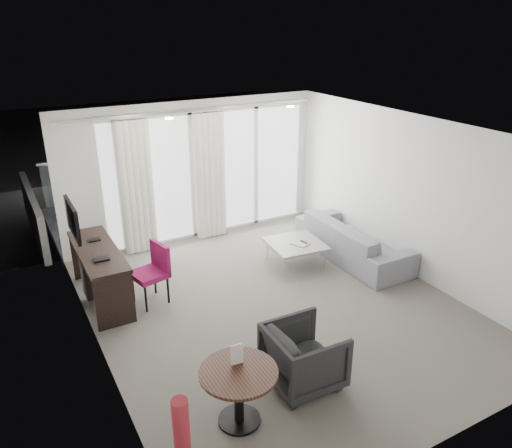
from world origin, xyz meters
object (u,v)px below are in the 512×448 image
desk (101,275)px  rattan_chair_a (210,183)px  coffee_table (295,253)px  desk_chair (149,275)px  rattan_chair_b (264,180)px  round_table (239,396)px  sofa (353,240)px  tub_armchair (304,356)px

desk → rattan_chair_a: 4.70m
coffee_table → desk_chair: bearing=-179.9°
rattan_chair_a → rattan_chair_b: rattan_chair_b is taller
coffee_table → rattan_chair_a: 3.80m
coffee_table → rattan_chair_b: (1.24, 3.27, 0.24)m
desk → round_table: size_ratio=2.17×
desk → rattan_chair_a: desk is taller
rattan_chair_b → coffee_table: bearing=-115.1°
desk_chair → rattan_chair_a: size_ratio=1.23×
desk → rattan_chair_a: bearing=45.7°
rattan_chair_a → sofa: bearing=-66.1°
desk_chair → round_table: size_ratio=1.12×
desk_chair → rattan_chair_b: desk_chair is taller
desk → round_table: 3.28m
rattan_chair_a → rattan_chair_b: bearing=-14.0°
coffee_table → rattan_chair_b: size_ratio=1.02×
round_table → coffee_table: size_ratio=0.92×
desk → round_table: (0.67, -3.20, -0.09)m
sofa → desk_chair: bearing=85.9°
rattan_chair_b → tub_armchair: bearing=-120.0°
round_table → desk_chair: bearing=91.3°
rattan_chair_a → rattan_chair_b: 1.26m
desk_chair → sofa: (3.60, -0.26, -0.12)m
tub_armchair → rattan_chair_b: (2.82, 5.85, 0.07)m
round_table → tub_armchair: bearing=10.9°
sofa → rattan_chair_b: 3.54m
rattan_chair_a → coffee_table: bearing=-80.5°
rattan_chair_a → desk_chair: bearing=-114.0°
desk → sofa: 4.27m
round_table → rattan_chair_b: 7.10m
desk_chair → tub_armchair: 2.77m
sofa → rattan_chair_b: rattan_chair_b is taller
desk_chair → tub_armchair: bearing=-81.5°
desk → rattan_chair_b: (4.42, 2.83, 0.02)m
tub_armchair → rattan_chair_b: bearing=-24.0°
rattan_chair_a → round_table: bearing=-100.6°
sofa → rattan_chair_a: bearing=12.8°
round_table → rattan_chair_b: (3.75, 6.03, 0.11)m
round_table → sofa: bearing=35.3°
desk → coffee_table: (3.18, -0.44, -0.21)m
desk_chair → rattan_chair_a: desk_chair is taller
coffee_table → tub_armchair: bearing=-121.3°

